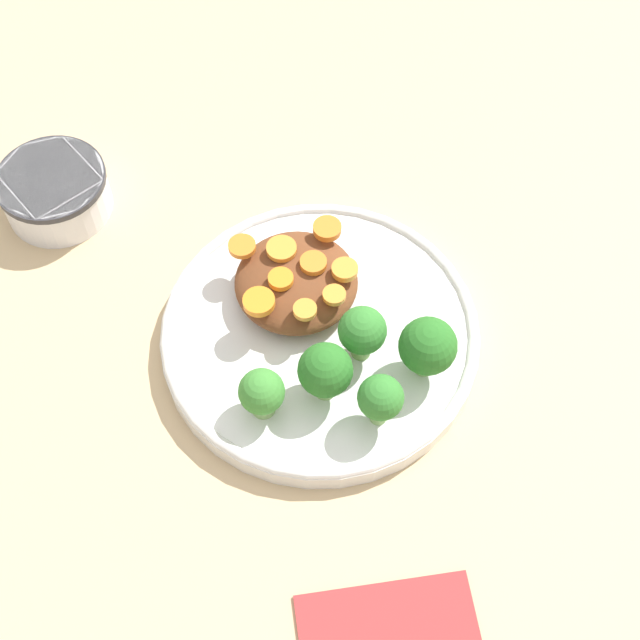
{
  "coord_description": "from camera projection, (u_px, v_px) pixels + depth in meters",
  "views": [
    {
      "loc": [
        0.12,
        0.36,
        0.64
      ],
      "look_at": [
        0.0,
        0.0,
        0.03
      ],
      "focal_mm": 50.0,
      "sensor_mm": 36.0,
      "label": 1
    }
  ],
  "objects": [
    {
      "name": "broccoli_floret_3",
      "position": [
        362.0,
        332.0,
        0.69
      ],
      "size": [
        0.04,
        0.04,
        0.05
      ],
      "color": "#759E51",
      "rests_on": "plate"
    },
    {
      "name": "ground_plane",
      "position": [
        320.0,
        341.0,
        0.75
      ],
      "size": [
        4.0,
        4.0,
        0.0
      ],
      "primitive_type": "plane",
      "color": "tan"
    },
    {
      "name": "carrot_slice_3",
      "position": [
        281.0,
        279.0,
        0.71
      ],
      "size": [
        0.02,
        0.02,
        0.01
      ],
      "primitive_type": "cylinder",
      "color": "orange",
      "rests_on": "stew_mound"
    },
    {
      "name": "carrot_slice_4",
      "position": [
        334.0,
        295.0,
        0.7
      ],
      "size": [
        0.02,
        0.02,
        0.0
      ],
      "primitive_type": "cylinder",
      "color": "orange",
      "rests_on": "stew_mound"
    },
    {
      "name": "carrot_slice_0",
      "position": [
        303.0,
        305.0,
        0.7
      ],
      "size": [
        0.02,
        0.02,
        0.0
      ],
      "primitive_type": "cylinder",
      "color": "orange",
      "rests_on": "stew_mound"
    },
    {
      "name": "stew_mound",
      "position": [
        296.0,
        282.0,
        0.73
      ],
      "size": [
        0.1,
        0.1,
        0.03
      ],
      "primitive_type": "ellipsoid",
      "color": "brown",
      "rests_on": "plate"
    },
    {
      "name": "carrot_slice_6",
      "position": [
        242.0,
        246.0,
        0.73
      ],
      "size": [
        0.02,
        0.02,
        0.01
      ],
      "primitive_type": "cylinder",
      "color": "orange",
      "rests_on": "stew_mound"
    },
    {
      "name": "broccoli_floret_1",
      "position": [
        428.0,
        347.0,
        0.68
      ],
      "size": [
        0.05,
        0.05,
        0.06
      ],
      "color": "#7FA85B",
      "rests_on": "plate"
    },
    {
      "name": "carrot_slice_1",
      "position": [
        281.0,
        249.0,
        0.73
      ],
      "size": [
        0.02,
        0.02,
        0.01
      ],
      "primitive_type": "cylinder",
      "color": "orange",
      "rests_on": "stew_mound"
    },
    {
      "name": "carrot_slice_8",
      "position": [
        327.0,
        229.0,
        0.74
      ],
      "size": [
        0.02,
        0.02,
        0.01
      ],
      "primitive_type": "cylinder",
      "color": "orange",
      "rests_on": "stew_mound"
    },
    {
      "name": "plate",
      "position": [
        320.0,
        333.0,
        0.73
      ],
      "size": [
        0.26,
        0.26,
        0.02
      ],
      "color": "silver",
      "rests_on": "ground_plane"
    },
    {
      "name": "broccoli_floret_2",
      "position": [
        380.0,
        399.0,
        0.66
      ],
      "size": [
        0.04,
        0.04,
        0.05
      ],
      "color": "#7FA85B",
      "rests_on": "plate"
    },
    {
      "name": "broccoli_floret_4",
      "position": [
        262.0,
        393.0,
        0.67
      ],
      "size": [
        0.04,
        0.04,
        0.05
      ],
      "color": "#7FA85B",
      "rests_on": "plate"
    },
    {
      "name": "carrot_slice_7",
      "position": [
        345.0,
        270.0,
        0.72
      ],
      "size": [
        0.02,
        0.02,
        0.01
      ],
      "primitive_type": "cylinder",
      "color": "orange",
      "rests_on": "stew_mound"
    },
    {
      "name": "dip_bowl",
      "position": [
        55.0,
        190.0,
        0.8
      ],
      "size": [
        0.1,
        0.1,
        0.04
      ],
      "color": "silver",
      "rests_on": "ground_plane"
    },
    {
      "name": "carrot_slice_5",
      "position": [
        313.0,
        263.0,
        0.72
      ],
      "size": [
        0.02,
        0.02,
        0.01
      ],
      "primitive_type": "cylinder",
      "color": "orange",
      "rests_on": "stew_mound"
    },
    {
      "name": "carrot_slice_2",
      "position": [
        259.0,
        302.0,
        0.7
      ],
      "size": [
        0.03,
        0.03,
        0.01
      ],
      "primitive_type": "cylinder",
      "color": "orange",
      "rests_on": "stew_mound"
    },
    {
      "name": "broccoli_floret_0",
      "position": [
        325.0,
        371.0,
        0.67
      ],
      "size": [
        0.04,
        0.04,
        0.06
      ],
      "color": "#7FA85B",
      "rests_on": "plate"
    }
  ]
}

